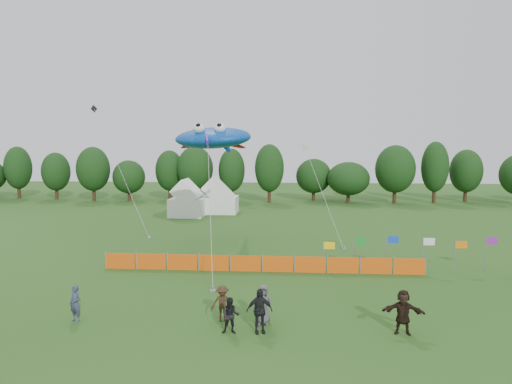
# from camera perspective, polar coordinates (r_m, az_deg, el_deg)

# --- Properties ---
(ground) EXTENTS (160.00, 160.00, 0.00)m
(ground) POSITION_cam_1_polar(r_m,az_deg,el_deg) (20.91, -1.28, -16.00)
(ground) COLOR #234C16
(ground) RESTS_ON ground
(treeline) EXTENTS (104.57, 8.78, 8.36)m
(treeline) POSITION_cam_1_polar(r_m,az_deg,el_deg) (64.37, 4.03, 2.47)
(treeline) COLOR #382314
(treeline) RESTS_ON ground
(tent_left) EXTENTS (3.76, 3.76, 3.32)m
(tent_left) POSITION_cam_1_polar(r_m,az_deg,el_deg) (51.52, -8.57, -1.16)
(tent_left) COLOR white
(tent_left) RESTS_ON ground
(tent_right) EXTENTS (4.53, 3.62, 3.20)m
(tent_right) POSITION_cam_1_polar(r_m,az_deg,el_deg) (53.68, -4.74, -0.91)
(tent_right) COLOR white
(tent_right) RESTS_ON ground
(barrier_fence) EXTENTS (19.90, 0.06, 1.00)m
(barrier_fence) POSITION_cam_1_polar(r_m,az_deg,el_deg) (28.62, 0.69, -8.95)
(barrier_fence) COLOR #DE520C
(barrier_fence) RESTS_ON ground
(flag_row) EXTENTS (10.73, 0.78, 2.21)m
(flag_row) POSITION_cam_1_polar(r_m,az_deg,el_deg) (29.98, 18.48, -6.79)
(flag_row) COLOR gray
(flag_row) RESTS_ON ground
(spectator_a) EXTENTS (0.70, 0.58, 1.63)m
(spectator_a) POSITION_cam_1_polar(r_m,az_deg,el_deg) (22.24, -21.65, -12.83)
(spectator_a) COLOR #323754
(spectator_a) RESTS_ON ground
(spectator_b) EXTENTS (0.77, 0.61, 1.52)m
(spectator_b) POSITION_cam_1_polar(r_m,az_deg,el_deg) (19.55, -3.19, -15.18)
(spectator_b) COLOR black
(spectator_b) RESTS_ON ground
(spectator_c) EXTENTS (1.14, 0.79, 1.61)m
(spectator_c) POSITION_cam_1_polar(r_m,az_deg,el_deg) (20.86, -4.21, -13.70)
(spectator_c) COLOR #362415
(spectator_c) RESTS_ON ground
(spectator_d) EXTENTS (1.17, 0.69, 1.87)m
(spectator_d) POSITION_cam_1_polar(r_m,az_deg,el_deg) (19.55, 0.42, -14.62)
(spectator_d) COLOR black
(spectator_d) RESTS_ON ground
(spectator_e) EXTENTS (0.90, 0.63, 1.75)m
(spectator_e) POSITION_cam_1_polar(r_m,az_deg,el_deg) (20.46, 0.86, -13.87)
(spectator_e) COLOR #4B4A4F
(spectator_e) RESTS_ON ground
(spectator_f) EXTENTS (1.77, 0.79, 1.85)m
(spectator_f) POSITION_cam_1_polar(r_m,az_deg,el_deg) (20.38, 17.91, -14.09)
(spectator_f) COLOR black
(spectator_f) RESTS_ON ground
(stingray_kite) EXTENTS (7.76, 20.96, 9.59)m
(stingray_kite) POSITION_cam_1_polar(r_m,az_deg,el_deg) (36.77, -5.27, 6.70)
(stingray_kite) COLOR blue
(stingray_kite) RESTS_ON ground
(small_kite_white) EXTENTS (3.45, 9.40, 8.34)m
(small_kite_white) POSITION_cam_1_polar(r_m,az_deg,el_deg) (40.62, 7.44, 2.14)
(small_kite_white) COLOR white
(small_kite_white) RESTS_ON ground
(small_kite_dark) EXTENTS (7.29, 5.56, 11.72)m
(small_kite_dark) POSITION_cam_1_polar(r_m,az_deg,el_deg) (43.07, -16.82, 3.16)
(small_kite_dark) COLOR black
(small_kite_dark) RESTS_ON ground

